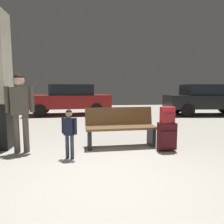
{
  "coord_description": "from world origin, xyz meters",
  "views": [
    {
      "loc": [
        -0.24,
        -2.82,
        1.34
      ],
      "look_at": [
        0.25,
        1.3,
        0.85
      ],
      "focal_mm": 32.91,
      "sensor_mm": 36.0,
      "label": 1
    }
  ],
  "objects_px": {
    "child": "(69,129)",
    "adult": "(20,104)",
    "parked_car_side": "(207,99)",
    "backpack_bright": "(168,115)",
    "parked_car_far": "(69,99)",
    "bench": "(120,127)",
    "suitcase": "(167,136)"
  },
  "relations": [
    {
      "from": "child",
      "to": "parked_car_side",
      "type": "relative_size",
      "value": 0.22
    },
    {
      "from": "suitcase",
      "to": "child",
      "type": "relative_size",
      "value": 0.64
    },
    {
      "from": "parked_car_side",
      "to": "parked_car_far",
      "type": "distance_m",
      "value": 6.89
    },
    {
      "from": "backpack_bright",
      "to": "child",
      "type": "bearing_deg",
      "value": -172.69
    },
    {
      "from": "adult",
      "to": "parked_car_far",
      "type": "height_order",
      "value": "adult"
    },
    {
      "from": "suitcase",
      "to": "adult",
      "type": "relative_size",
      "value": 0.37
    },
    {
      "from": "suitcase",
      "to": "child",
      "type": "xyz_separation_m",
      "value": [
        -2.02,
        -0.26,
        0.26
      ]
    },
    {
      "from": "child",
      "to": "parked_car_far",
      "type": "bearing_deg",
      "value": 94.78
    },
    {
      "from": "adult",
      "to": "parked_car_far",
      "type": "bearing_deg",
      "value": 85.68
    },
    {
      "from": "backpack_bright",
      "to": "child",
      "type": "xyz_separation_m",
      "value": [
        -2.02,
        -0.26,
        -0.19
      ]
    },
    {
      "from": "adult",
      "to": "parked_car_side",
      "type": "relative_size",
      "value": 0.38
    },
    {
      "from": "bench",
      "to": "adult",
      "type": "relative_size",
      "value": 1.0
    },
    {
      "from": "backpack_bright",
      "to": "parked_car_far",
      "type": "xyz_separation_m",
      "value": [
        -2.58,
        6.42,
        0.03
      ]
    },
    {
      "from": "backpack_bright",
      "to": "parked_car_far",
      "type": "height_order",
      "value": "parked_car_far"
    },
    {
      "from": "suitcase",
      "to": "bench",
      "type": "bearing_deg",
      "value": 151.99
    },
    {
      "from": "child",
      "to": "adult",
      "type": "relative_size",
      "value": 0.58
    },
    {
      "from": "child",
      "to": "parked_car_side",
      "type": "height_order",
      "value": "parked_car_side"
    },
    {
      "from": "suitcase",
      "to": "parked_car_side",
      "type": "height_order",
      "value": "parked_car_side"
    },
    {
      "from": "bench",
      "to": "adult",
      "type": "height_order",
      "value": "adult"
    },
    {
      "from": "bench",
      "to": "backpack_bright",
      "type": "distance_m",
      "value": 1.1
    },
    {
      "from": "suitcase",
      "to": "parked_car_far",
      "type": "distance_m",
      "value": 6.94
    },
    {
      "from": "bench",
      "to": "adult",
      "type": "bearing_deg",
      "value": -173.5
    },
    {
      "from": "parked_car_far",
      "to": "backpack_bright",
      "type": "bearing_deg",
      "value": -68.16
    },
    {
      "from": "adult",
      "to": "parked_car_far",
      "type": "relative_size",
      "value": 0.38
    },
    {
      "from": "parked_car_far",
      "to": "parked_car_side",
      "type": "bearing_deg",
      "value": -7.79
    },
    {
      "from": "suitcase",
      "to": "adult",
      "type": "distance_m",
      "value": 3.13
    },
    {
      "from": "backpack_bright",
      "to": "adult",
      "type": "relative_size",
      "value": 0.21
    },
    {
      "from": "backpack_bright",
      "to": "parked_car_side",
      "type": "relative_size",
      "value": 0.08
    },
    {
      "from": "backpack_bright",
      "to": "adult",
      "type": "bearing_deg",
      "value": 175.31
    },
    {
      "from": "backpack_bright",
      "to": "parked_car_far",
      "type": "distance_m",
      "value": 6.92
    },
    {
      "from": "child",
      "to": "parked_car_side",
      "type": "xyz_separation_m",
      "value": [
        6.27,
        5.75,
        0.23
      ]
    },
    {
      "from": "child",
      "to": "backpack_bright",
      "type": "bearing_deg",
      "value": 7.31
    }
  ]
}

